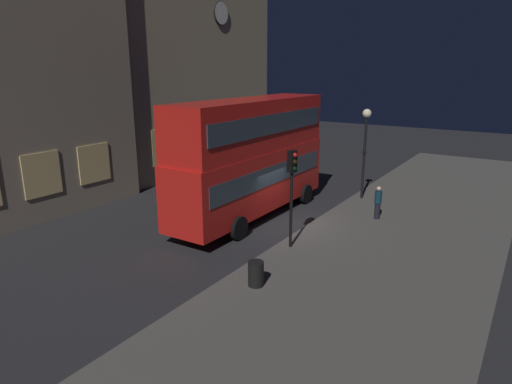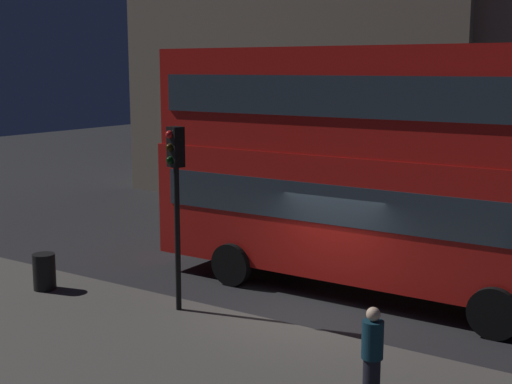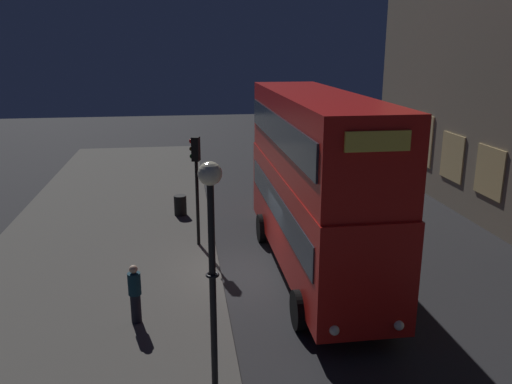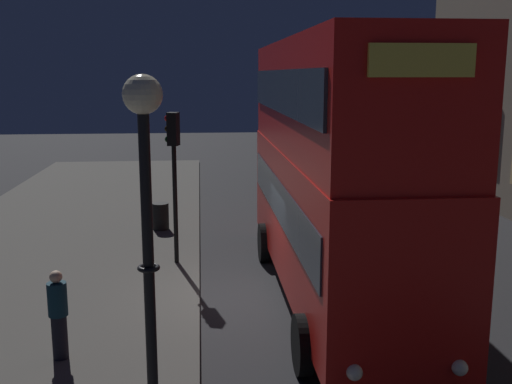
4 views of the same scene
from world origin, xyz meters
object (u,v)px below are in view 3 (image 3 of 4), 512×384
at_px(traffic_light_near_kerb, 196,168).
at_px(pedestrian, 135,293).
at_px(double_decker_bus, 314,176).
at_px(street_lamp, 211,230).
at_px(litter_bin, 180,205).

xyz_separation_m(traffic_light_near_kerb, pedestrian, (5.39, -1.83, -2.04)).
bearing_deg(double_decker_bus, traffic_light_near_kerb, -125.49).
height_order(street_lamp, litter_bin, street_lamp).
bearing_deg(street_lamp, double_decker_bus, 148.32).
bearing_deg(double_decker_bus, pedestrian, -62.87).
distance_m(double_decker_bus, street_lamp, 6.86).
xyz_separation_m(traffic_light_near_kerb, litter_bin, (-3.58, -0.62, -2.44)).
distance_m(double_decker_bus, pedestrian, 6.54).
bearing_deg(litter_bin, pedestrian, -7.68).
distance_m(pedestrian, litter_bin, 9.06).
bearing_deg(pedestrian, traffic_light_near_kerb, -100.95).
relative_size(traffic_light_near_kerb, litter_bin, 4.63).
height_order(traffic_light_near_kerb, street_lamp, street_lamp).
xyz_separation_m(street_lamp, pedestrian, (-3.03, -1.87, -2.75)).
height_order(double_decker_bus, traffic_light_near_kerb, double_decker_bus).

